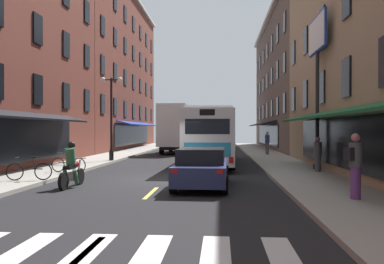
% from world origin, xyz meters
% --- Properties ---
extents(ground_plane, '(34.80, 80.00, 0.10)m').
position_xyz_m(ground_plane, '(0.00, 0.00, -0.05)').
color(ground_plane, black).
extents(lane_centre_dashes, '(0.14, 73.90, 0.01)m').
position_xyz_m(lane_centre_dashes, '(0.00, -0.25, 0.00)').
color(lane_centre_dashes, '#DBCC4C').
rests_on(lane_centre_dashes, ground).
extents(crosswalk_near, '(7.10, 2.80, 0.01)m').
position_xyz_m(crosswalk_near, '(0.00, -10.00, 0.00)').
color(crosswalk_near, silver).
rests_on(crosswalk_near, ground).
extents(sidewalk_left, '(3.00, 80.00, 0.14)m').
position_xyz_m(sidewalk_left, '(-5.90, 0.00, 0.07)').
color(sidewalk_left, '#A39E93').
rests_on(sidewalk_left, ground).
extents(sidewalk_right, '(3.00, 80.00, 0.14)m').
position_xyz_m(sidewalk_right, '(5.90, 0.00, 0.07)').
color(sidewalk_right, '#A39E93').
rests_on(sidewalk_right, ground).
extents(billboard_sign, '(0.40, 3.13, 7.54)m').
position_xyz_m(billboard_sign, '(7.05, 3.47, 5.97)').
color(billboard_sign, black).
rests_on(billboard_sign, sidewalk_right).
extents(transit_bus, '(2.88, 12.26, 3.24)m').
position_xyz_m(transit_bus, '(1.83, 7.82, 1.70)').
color(transit_bus, silver).
rests_on(transit_bus, ground).
extents(box_truck, '(2.77, 7.77, 4.21)m').
position_xyz_m(box_truck, '(-1.53, 18.33, 2.15)').
color(box_truck, black).
rests_on(box_truck, ground).
extents(sedan_near, '(1.98, 4.47, 1.42)m').
position_xyz_m(sedan_near, '(1.61, -2.10, 0.72)').
color(sedan_near, navy).
rests_on(sedan_near, ground).
extents(sedan_mid, '(2.05, 4.71, 1.42)m').
position_xyz_m(sedan_mid, '(-1.55, 28.83, 0.73)').
color(sedan_mid, black).
rests_on(sedan_mid, ground).
extents(motorcycle_rider, '(0.62, 2.07, 1.66)m').
position_xyz_m(motorcycle_rider, '(-3.07, -2.50, 0.71)').
color(motorcycle_rider, black).
rests_on(motorcycle_rider, ground).
extents(bicycle_near, '(1.70, 0.48, 0.91)m').
position_xyz_m(bicycle_near, '(-4.64, 1.15, 0.50)').
color(bicycle_near, black).
rests_on(bicycle_near, sidewalk_left).
extents(bicycle_mid, '(1.69, 0.51, 0.91)m').
position_xyz_m(bicycle_mid, '(-5.05, -1.72, 0.50)').
color(bicycle_mid, black).
rests_on(bicycle_mid, sidewalk_left).
extents(pedestrian_near, '(0.52, 0.44, 1.84)m').
position_xyz_m(pedestrian_near, '(6.03, -4.99, 1.12)').
color(pedestrian_near, '#66387F').
rests_on(pedestrian_near, sidewalk_right).
extents(pedestrian_mid, '(0.36, 0.36, 1.82)m').
position_xyz_m(pedestrian_mid, '(5.96, 14.92, 1.08)').
color(pedestrian_mid, '#4C4C51').
rests_on(pedestrian_mid, sidewalk_right).
extents(pedestrian_far, '(0.36, 0.36, 1.62)m').
position_xyz_m(pedestrian_far, '(6.80, 2.34, 0.97)').
color(pedestrian_far, '#4C4C51').
rests_on(pedestrian_far, sidewalk_right).
extents(street_lamp_twin, '(1.42, 0.32, 5.28)m').
position_xyz_m(street_lamp_twin, '(-4.63, 8.12, 3.06)').
color(street_lamp_twin, black).
rests_on(street_lamp_twin, sidewalk_left).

